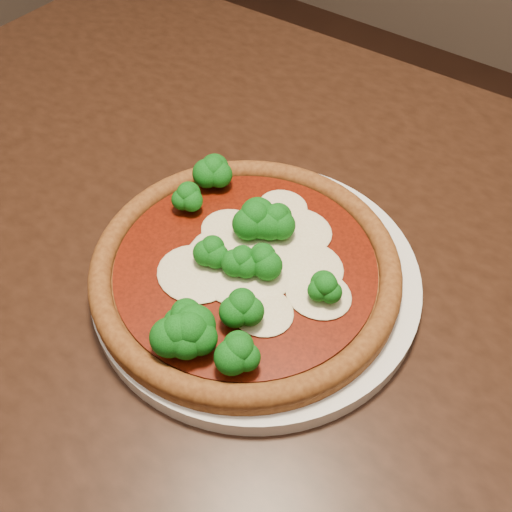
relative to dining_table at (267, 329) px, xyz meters
The scene contains 3 objects.
dining_table is the anchor object (origin of this frame).
plate 0.10m from the dining_table, 122.20° to the right, with size 0.31×0.31×0.02m, color white.
pizza 0.13m from the dining_table, 115.74° to the right, with size 0.29×0.29×0.06m.
Camera 1 is at (0.15, -0.14, 1.19)m, focal length 40.00 mm.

